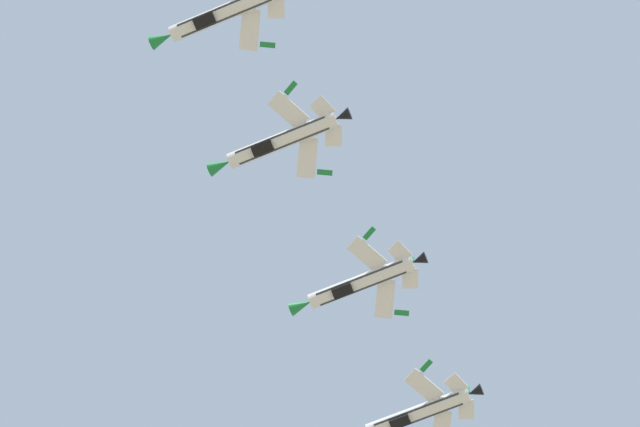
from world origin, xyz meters
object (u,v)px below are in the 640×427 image
object	(u,v)px
fighter_jet_lead	(222,14)
fighter_jet_right_wing	(359,283)
fighter_jet_left_outer	(416,414)
fighter_jet_left_wing	(280,141)

from	to	relation	value
fighter_jet_lead	fighter_jet_right_wing	world-z (taller)	fighter_jet_lead
fighter_jet_lead	fighter_jet_left_outer	bearing A→B (deg)	-2.31
fighter_jet_left_wing	fighter_jet_lead	bearing A→B (deg)	177.89
fighter_jet_lead	fighter_jet_right_wing	distance (m)	32.82
fighter_jet_right_wing	fighter_jet_left_wing	bearing A→B (deg)	175.98
fighter_jet_lead	fighter_jet_left_outer	xyz separation A→B (m)	(12.93, 47.38, -2.27)
fighter_jet_left_wing	fighter_jet_right_wing	distance (m)	18.79
fighter_jet_lead	fighter_jet_right_wing	xyz separation A→B (m)	(9.13, 31.52, -0.76)
fighter_jet_lead	fighter_jet_right_wing	size ratio (longest dim) A/B	1.00
fighter_jet_right_wing	fighter_jet_left_outer	size ratio (longest dim) A/B	1.00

